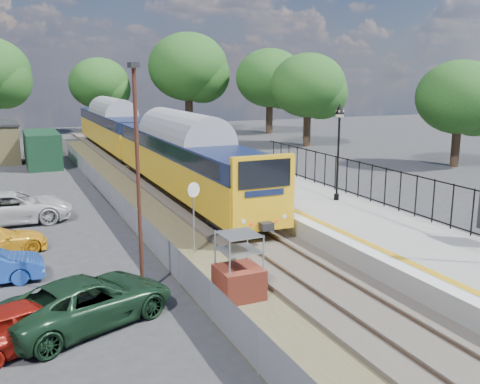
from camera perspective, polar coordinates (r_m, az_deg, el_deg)
ground at (r=18.80m, az=6.89°, el=-8.82°), size 120.00×120.00×0.00m
track_bed at (r=26.98m, az=-4.52°, el=-2.02°), size 5.90×80.00×0.29m
platform at (r=27.31m, az=5.94°, el=-1.10°), size 5.00×70.00×0.90m
platform_edge at (r=26.26m, az=2.05°, el=-0.56°), size 0.90×70.00×0.01m
victorian_lamp_north at (r=25.58m, az=10.52°, el=6.60°), size 0.44×0.44×4.60m
palisade_fence at (r=23.79m, az=17.89°, el=-0.21°), size 0.12×26.00×2.00m
wire_fence at (r=28.13m, az=-13.31°, el=-0.66°), size 0.06×52.00×1.20m
tree_line at (r=57.97m, az=-13.78°, el=11.82°), size 56.80×43.80×11.88m
train at (r=39.96m, az=-10.66°, el=5.76°), size 2.82×40.83×3.51m
brick_plinth at (r=16.50m, az=-0.12°, el=-8.02°), size 1.34×1.34×2.12m
speed_sign at (r=20.33m, az=-4.97°, el=-1.46°), size 0.55×0.22×2.83m
carpark_lamp at (r=16.26m, az=-10.86°, el=2.55°), size 0.25×0.50×7.12m
car_green at (r=15.59m, az=-15.91°, el=-11.12°), size 5.35×3.91×1.35m
car_red at (r=14.91m, az=-22.20°, el=-12.93°), size 3.93×2.65×1.24m
car_white at (r=27.03m, az=-23.11°, el=-1.54°), size 5.40×2.59×1.48m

